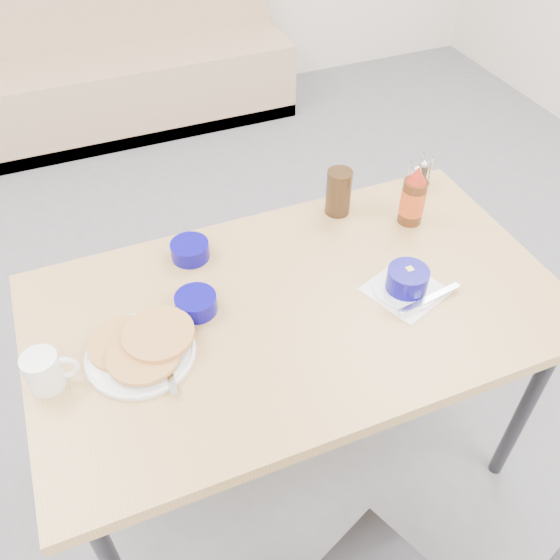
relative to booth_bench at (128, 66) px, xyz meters
name	(u,v)px	position (x,y,z in m)	size (l,w,h in m)	color
ground	(324,516)	(0.00, -2.78, -0.35)	(6.00, 6.00, 0.00)	slate
booth_bench	(128,66)	(0.00, 0.00, 0.00)	(1.90, 0.56, 1.22)	tan
dining_table	(298,319)	(0.00, -2.53, 0.35)	(1.40, 0.80, 0.76)	tan
pancake_plate	(141,348)	(-0.42, -2.54, 0.43)	(0.27, 0.29, 0.05)	white
coffee_mug	(45,371)	(-0.64, -2.55, 0.46)	(0.12, 0.08, 0.09)	white
grits_setting	(407,282)	(0.29, -2.60, 0.44)	(0.25, 0.23, 0.08)	white
creamer_bowl	(190,250)	(-0.21, -2.25, 0.43)	(0.11, 0.11, 0.05)	#090575
butter_bowl	(196,303)	(-0.25, -2.45, 0.43)	(0.11, 0.11, 0.05)	#090575
amber_tumbler	(339,192)	(0.27, -2.21, 0.48)	(0.08, 0.08, 0.15)	#322010
condiment_caddy	(419,177)	(0.57, -2.19, 0.45)	(0.10, 0.08, 0.10)	silver
syrup_bottle	(413,198)	(0.45, -2.34, 0.49)	(0.07, 0.07, 0.19)	#47230F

